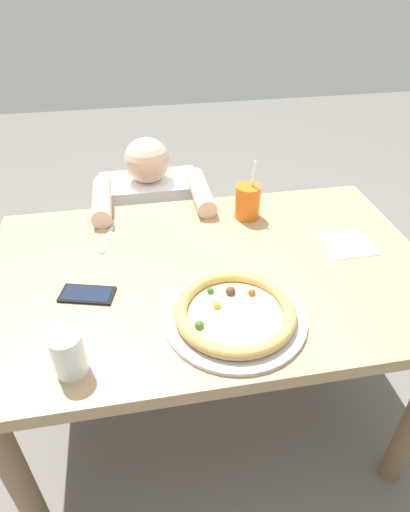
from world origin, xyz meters
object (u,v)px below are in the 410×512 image
at_px(fork, 109,234).
at_px(diner_seated, 154,246).
at_px(cell_phone, 87,294).
at_px(pizza_near, 235,313).
at_px(drink_cup_colored, 248,201).
at_px(water_cup_clear, 68,354).

bearing_deg(fork, diner_seated, 67.98).
distance_m(cell_phone, diner_seated, 0.82).
distance_m(pizza_near, fork, 0.57).
bearing_deg(cell_phone, drink_cup_colored, 31.33).
bearing_deg(water_cup_clear, fork, 81.34).
relative_size(drink_cup_colored, fork, 1.06).
height_order(water_cup_clear, diner_seated, diner_seated).
relative_size(pizza_near, drink_cup_colored, 1.77).
xyz_separation_m(cell_phone, diner_seated, (0.22, 0.70, -0.35)).
relative_size(water_cup_clear, diner_seated, 0.12).
xyz_separation_m(water_cup_clear, fork, (0.09, 0.56, -0.05)).
bearing_deg(water_cup_clear, drink_cup_colored, 46.09).
height_order(fork, cell_phone, cell_phone).
distance_m(pizza_near, diner_seated, 0.96).
bearing_deg(fork, pizza_near, -55.41).
bearing_deg(water_cup_clear, cell_phone, 84.73).
bearing_deg(cell_phone, water_cup_clear, -95.27).
bearing_deg(diner_seated, water_cup_clear, -104.41).
bearing_deg(drink_cup_colored, fork, -176.36).
distance_m(pizza_near, water_cup_clear, 0.42).
height_order(fork, diner_seated, diner_seated).
height_order(water_cup_clear, fork, water_cup_clear).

